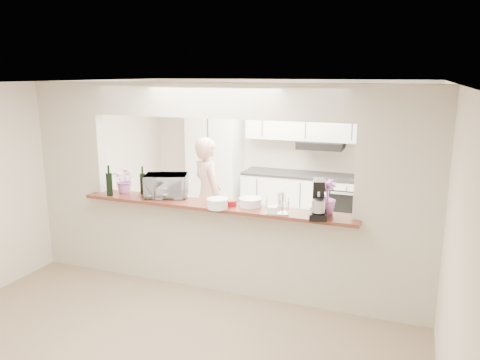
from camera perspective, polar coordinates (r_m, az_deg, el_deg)
The scene contains 19 objects.
floor at distance 5.97m, azimuth -2.80°, elevation -12.97°, with size 6.00×6.00×0.00m, color gray.
tile_overlay at distance 7.29m, azimuth 2.11°, elevation -7.96°, with size 5.00×2.90×0.01m, color beige.
partition at distance 5.48m, azimuth -2.97°, elevation 1.11°, with size 5.00×0.15×2.50m.
bar_counter at distance 5.73m, azimuth -2.88°, elevation -7.80°, with size 3.40×0.38×1.09m.
kitchen_cabinets at distance 8.15m, azimuth 3.58°, elevation 1.36°, with size 3.15×0.62×2.25m.
refrigerator at distance 7.76m, azimuth 19.36°, elevation -0.88°, with size 0.75×0.70×1.70m, color #A3A3A8.
flower_left at distance 6.20m, azimuth -13.82°, elevation 0.00°, with size 0.30×0.26×0.33m, color pink.
wine_bottle_a at distance 6.09m, azimuth -11.76°, elevation -0.39°, with size 0.07×0.07×0.36m.
wine_bottle_b at distance 6.10m, azimuth -15.65°, elevation -0.45°, with size 0.08×0.08×0.39m.
toaster_oven at distance 5.89m, azimuth -8.99°, elevation -0.69°, with size 0.51×0.35×0.28m, color #9E9DA1.
serving_bowls at distance 5.90m, azimuth -8.98°, elevation -0.95°, with size 0.31×0.31×0.23m, color white.
plate_stack_a at distance 5.36m, azimuth -2.77°, elevation -2.87°, with size 0.25×0.25×0.11m.
plate_stack_b at distance 5.44m, azimuth 1.25°, elevation -2.70°, with size 0.27×0.27×0.09m.
red_bowl at distance 5.47m, azimuth -1.13°, elevation -2.80°, with size 0.14×0.14×0.06m, color maroon.
tan_bowl at distance 5.52m, azimuth -2.58°, elevation -2.65°, with size 0.14×0.14×0.06m, color tan.
utensil_caddy at distance 5.15m, azimuth 4.57°, elevation -3.02°, with size 0.29×0.20×0.24m.
stand_mixer at distance 5.04m, azimuth 9.52°, elevation -2.49°, with size 0.24×0.32×0.42m.
flower_right at distance 5.21m, azimuth 10.50°, elevation -2.01°, with size 0.21×0.21×0.38m, color #BD68C2.
person at distance 6.81m, azimuth -3.95°, elevation -2.00°, with size 0.62×0.41×1.71m, color #D59D8B.
Camera 1 is at (2.17, -4.91, 2.60)m, focal length 35.00 mm.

